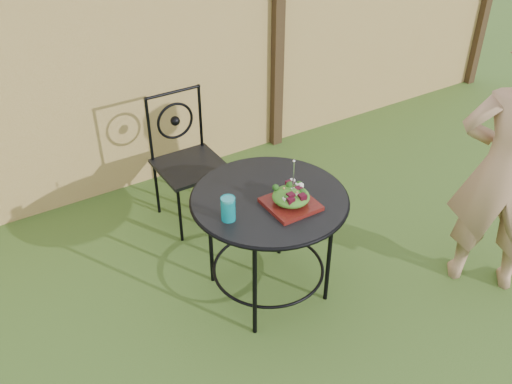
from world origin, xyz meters
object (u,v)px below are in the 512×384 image
(patio_table, at_px, (269,216))
(diner, at_px, (507,170))
(patio_chair, at_px, (187,156))
(salad_plate, at_px, (291,204))

(patio_table, height_order, diner, diner)
(patio_chair, distance_m, salad_plate, 1.16)
(patio_table, bearing_deg, patio_chair, 92.96)
(diner, bearing_deg, patio_table, 19.09)
(diner, height_order, salad_plate, diner)
(patio_table, height_order, patio_chair, patio_chair)
(patio_table, bearing_deg, salad_plate, -69.07)
(patio_table, relative_size, diner, 0.56)
(salad_plate, bearing_deg, diner, -22.50)
(patio_table, xyz_separation_m, patio_chair, (-0.05, 1.00, -0.08))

